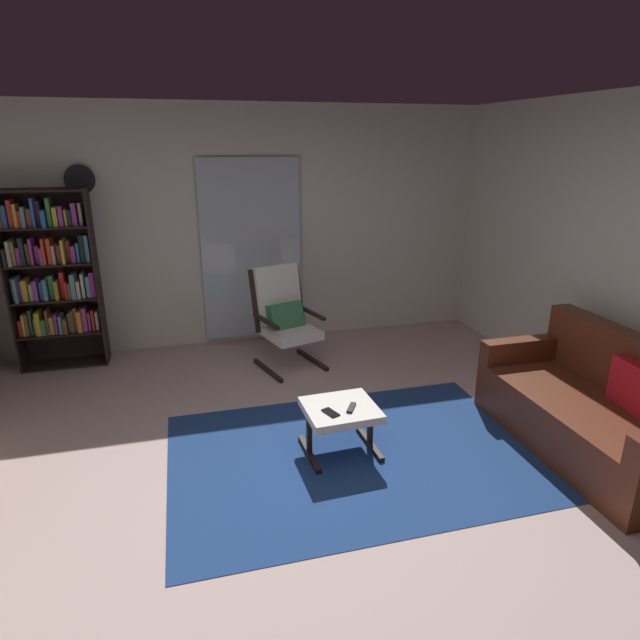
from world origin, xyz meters
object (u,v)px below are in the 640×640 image
wall_clock (80,180)px  tv_remote (351,408)px  leather_sofa (598,411)px  cell_phone (331,413)px  bookshelf_near_tv (53,275)px  ottoman (340,414)px  lounge_armchair (284,315)px

wall_clock → tv_remote: bearing=-51.8°
leather_sofa → cell_phone: bearing=169.5°
bookshelf_near_tv → ottoman: bearing=-45.3°
ottoman → tv_remote: bearing=-40.0°
bookshelf_near_tv → tv_remote: size_ratio=12.42×
lounge_armchair → cell_phone: (-0.03, -1.81, -0.16)m
ottoman → tv_remote: tv_remote is taller
lounge_armchair → tv_remote: lounge_armchair is taller
tv_remote → leather_sofa: bearing=18.6°
bookshelf_near_tv → leather_sofa: 5.01m
leather_sofa → tv_remote: size_ratio=11.94×
bookshelf_near_tv → wall_clock: (0.33, 0.20, 0.89)m
bookshelf_near_tv → lounge_armchair: 2.32m
cell_phone → leather_sofa: bearing=-31.9°
lounge_armchair → ottoman: size_ratio=1.89×
wall_clock → cell_phone: bearing=-54.4°
leather_sofa → wall_clock: 5.06m
leather_sofa → wall_clock: (-3.81, 2.95, 1.54)m
bookshelf_near_tv → tv_remote: bearing=-45.2°
ottoman → cell_phone: bearing=-141.1°
lounge_armchair → wall_clock: bearing=157.6°
tv_remote → cell_phone: 0.17m
bookshelf_near_tv → cell_phone: bookshelf_near_tv is taller
bookshelf_near_tv → tv_remote: bookshelf_near_tv is taller
leather_sofa → lounge_armchair: 2.92m
lounge_armchair → cell_phone: lounge_armchair is taller
leather_sofa → ottoman: leather_sofa is taller
ottoman → lounge_armchair: bearing=92.4°
tv_remote → wall_clock: 3.57m
cell_phone → tv_remote: bearing=-12.5°
tv_remote → wall_clock: size_ratio=0.50×
leather_sofa → cell_phone: 2.00m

